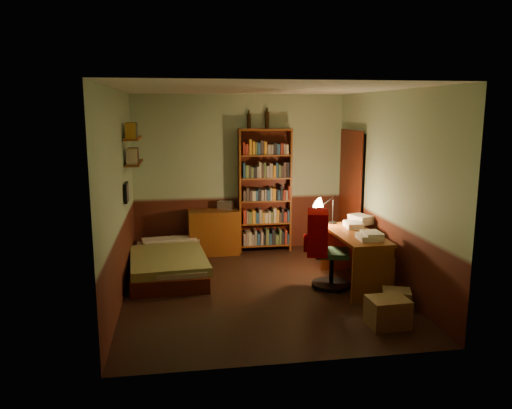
{
  "coord_description": "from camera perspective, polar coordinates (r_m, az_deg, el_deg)",
  "views": [
    {
      "loc": [
        -1.03,
        -6.23,
        2.35
      ],
      "look_at": [
        0.0,
        0.25,
        1.1
      ],
      "focal_mm": 35.0,
      "sensor_mm": 36.0,
      "label": 1
    }
  ],
  "objects": [
    {
      "name": "dresser",
      "position": [
        8.26,
        -4.86,
        -3.17
      ],
      "size": [
        0.83,
        0.43,
        0.73
      ],
      "primitive_type": "cube",
      "rotation": [
        0.0,
        0.0,
        0.03
      ],
      "color": "brown",
      "rests_on": "ground"
    },
    {
      "name": "bed",
      "position": [
        7.37,
        -9.96,
        -5.74
      ],
      "size": [
        1.06,
        1.89,
        0.55
      ],
      "primitive_type": "cube",
      "rotation": [
        0.0,
        0.0,
        0.04
      ],
      "color": "olive",
      "rests_on": "ground"
    },
    {
      "name": "cardboard_box_b",
      "position": [
        6.31,
        15.75,
        -10.37
      ],
      "size": [
        0.4,
        0.37,
        0.23
      ],
      "primitive_type": "cube",
      "rotation": [
        0.0,
        0.0,
        -0.36
      ],
      "color": "olive",
      "rests_on": "ground"
    },
    {
      "name": "doorway",
      "position": [
        8.13,
        10.88,
        1.03
      ],
      "size": [
        0.06,
        0.9,
        2.0
      ],
      "primitive_type": "cube",
      "color": "black",
      "rests_on": "ground"
    },
    {
      "name": "office_chair",
      "position": [
        6.73,
        8.69,
        -4.92
      ],
      "size": [
        0.65,
        0.6,
        1.08
      ],
      "primitive_type": "cube",
      "rotation": [
        0.0,
        0.0,
        -0.26
      ],
      "color": "#275037",
      "rests_on": "ground"
    },
    {
      "name": "red_jacket",
      "position": [
        6.71,
        6.22,
        2.32
      ],
      "size": [
        0.36,
        0.53,
        0.57
      ],
      "primitive_type": "cube",
      "rotation": [
        0.0,
        0.0,
        -0.21
      ],
      "color": "#9E0000",
      "rests_on": "office_chair"
    },
    {
      "name": "wall_left",
      "position": [
        6.36,
        -15.5,
        0.89
      ],
      "size": [
        0.02,
        4.0,
        2.6
      ],
      "primitive_type": "cube",
      "color": "#97B38C",
      "rests_on": "ground"
    },
    {
      "name": "framed_picture",
      "position": [
        6.95,
        -14.62,
        1.33
      ],
      "size": [
        0.04,
        0.32,
        0.26
      ],
      "primitive_type": "cube",
      "color": "black",
      "rests_on": "wall_left"
    },
    {
      "name": "cardboard_box_a",
      "position": [
        5.78,
        14.82,
        -11.82
      ],
      "size": [
        0.44,
        0.36,
        0.32
      ],
      "primitive_type": "cube",
      "rotation": [
        0.0,
        0.0,
        0.05
      ],
      "color": "olive",
      "rests_on": "ground"
    },
    {
      "name": "wall_shelf_lower",
      "position": [
        7.39,
        -13.76,
        4.65
      ],
      "size": [
        0.2,
        0.9,
        0.03
      ],
      "primitive_type": "cube",
      "color": "brown",
      "rests_on": "wall_left"
    },
    {
      "name": "ceiling",
      "position": [
        6.32,
        0.37,
        13.15
      ],
      "size": [
        3.5,
        4.0,
        0.02
      ],
      "primitive_type": "cube",
      "color": "silver",
      "rests_on": "wall_back"
    },
    {
      "name": "paper_stack",
      "position": [
        7.4,
        11.88,
        -1.66
      ],
      "size": [
        0.33,
        0.37,
        0.12
      ],
      "primitive_type": "cube",
      "rotation": [
        0.0,
        0.0,
        0.39
      ],
      "color": "silver",
      "rests_on": "desk"
    },
    {
      "name": "floor",
      "position": [
        6.74,
        0.34,
        -9.71
      ],
      "size": [
        3.5,
        4.0,
        0.02
      ],
      "primitive_type": "cube",
      "color": "black",
      "rests_on": "ground"
    },
    {
      "name": "desk_lamp",
      "position": [
        7.28,
        8.79,
        0.04
      ],
      "size": [
        0.18,
        0.18,
        0.57
      ],
      "primitive_type": "cone",
      "rotation": [
        0.0,
        0.0,
        -0.07
      ],
      "color": "black",
      "rests_on": "desk"
    },
    {
      "name": "door_trim",
      "position": [
        8.12,
        10.65,
        1.02
      ],
      "size": [
        0.02,
        0.98,
        2.08
      ],
      "primitive_type": "cube",
      "color": "#421409",
      "rests_on": "ground"
    },
    {
      "name": "wall_right",
      "position": [
        6.9,
        14.92,
        1.68
      ],
      "size": [
        0.02,
        4.0,
        2.6
      ],
      "primitive_type": "cube",
      "color": "#97B38C",
      "rests_on": "ground"
    },
    {
      "name": "desk",
      "position": [
        6.93,
        11.13,
        -6.1
      ],
      "size": [
        0.6,
        1.37,
        0.72
      ],
      "primitive_type": "cube",
      "rotation": [
        0.0,
        0.0,
        0.03
      ],
      "color": "brown",
      "rests_on": "ground"
    },
    {
      "name": "wall_shelf_upper",
      "position": [
        7.37,
        -13.89,
        7.36
      ],
      "size": [
        0.2,
        0.9,
        0.03
      ],
      "primitive_type": "cube",
      "color": "brown",
      "rests_on": "wall_left"
    },
    {
      "name": "mini_stereo",
      "position": [
        8.3,
        -3.49,
        -0.05
      ],
      "size": [
        0.29,
        0.26,
        0.13
      ],
      "primitive_type": "cube",
      "rotation": [
        0.0,
        0.0,
        -0.42
      ],
      "color": "#B2B2B7",
      "rests_on": "dresser"
    },
    {
      "name": "bottle_right",
      "position": [
        8.32,
        1.27,
        9.64
      ],
      "size": [
        0.1,
        0.1,
        0.28
      ],
      "primitive_type": "cylinder",
      "rotation": [
        0.0,
        0.0,
        -0.37
      ],
      "color": "black",
      "rests_on": "bookshelf"
    },
    {
      "name": "bookshelf",
      "position": [
        8.31,
        1.04,
        1.59
      ],
      "size": [
        0.89,
        0.33,
        2.05
      ],
      "primitive_type": "cube",
      "rotation": [
        0.0,
        0.0,
        -0.06
      ],
      "color": "brown",
      "rests_on": "ground"
    },
    {
      "name": "bottle_left",
      "position": [
        8.27,
        -0.82,
        9.51
      ],
      "size": [
        0.07,
        0.07,
        0.24
      ],
      "primitive_type": "cylinder",
      "rotation": [
        0.0,
        0.0,
        -0.04
      ],
      "color": "black",
      "rests_on": "bookshelf"
    },
    {
      "name": "wall_back",
      "position": [
        8.37,
        -1.89,
        3.57
      ],
      "size": [
        3.5,
        0.02,
        2.6
      ],
      "primitive_type": "cube",
      "color": "#97B38C",
      "rests_on": "ground"
    },
    {
      "name": "wall_front",
      "position": [
        4.47,
        4.56,
        -2.83
      ],
      "size": [
        3.5,
        0.02,
        2.6
      ],
      "primitive_type": "cube",
      "color": "#97B38C",
      "rests_on": "ground"
    }
  ]
}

